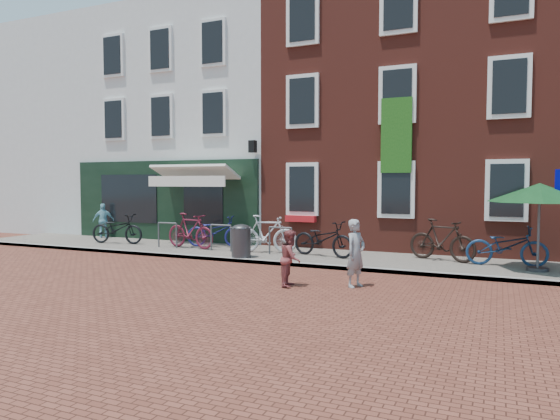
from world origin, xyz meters
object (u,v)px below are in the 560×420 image
at_px(bicycle_3, 266,234).
at_px(bicycle_6, 506,246).
at_px(woman, 356,253).
at_px(cafe_person, 103,221).
at_px(parasol, 540,189).
at_px(bicycle_4, 323,239).
at_px(litter_bin, 241,239).
at_px(boy, 291,258).
at_px(bicycle_2, 215,231).
at_px(bicycle_5, 442,240).
at_px(bicycle_1, 190,231).
at_px(bicycle_0, 117,229).

height_order(bicycle_3, bicycle_6, bicycle_3).
height_order(woman, cafe_person, woman).
bearing_deg(parasol, woman, -139.67).
height_order(parasol, bicycle_4, parasol).
relative_size(litter_bin, woman, 0.69).
relative_size(bicycle_4, bicycle_6, 1.00).
bearing_deg(bicycle_6, bicycle_3, 87.29).
xyz_separation_m(boy, cafe_person, (-9.76, 4.87, 0.15)).
relative_size(litter_bin, bicycle_2, 0.52).
xyz_separation_m(bicycle_3, bicycle_5, (5.01, 0.49, 0.00)).
xyz_separation_m(bicycle_4, bicycle_6, (4.78, 0.34, 0.00)).
bearing_deg(bicycle_1, bicycle_5, -77.36).
xyz_separation_m(parasol, bicycle_1, (-9.93, 0.05, -1.39)).
bearing_deg(woman, bicycle_0, 94.06).
bearing_deg(bicycle_4, bicycle_3, 101.62).
relative_size(cafe_person, bicycle_3, 0.69).
bearing_deg(woman, litter_bin, 84.47).
bearing_deg(bicycle_1, litter_bin, -105.42).
bearing_deg(litter_bin, bicycle_4, 28.33).
xyz_separation_m(bicycle_1, bicycle_5, (7.66, 0.59, 0.00)).
bearing_deg(bicycle_2, woman, -135.70).
bearing_deg(woman, cafe_person, 91.17).
bearing_deg(bicycle_3, parasol, -106.04).
bearing_deg(boy, cafe_person, 53.40).
bearing_deg(bicycle_0, bicycle_6, -96.72).
bearing_deg(bicycle_5, parasol, -86.45).
distance_m(woman, bicycle_0, 9.81).
bearing_deg(bicycle_1, bicycle_6, -79.37).
bearing_deg(boy, bicycle_3, 22.06).
bearing_deg(bicycle_4, litter_bin, 131.45).
xyz_separation_m(bicycle_2, bicycle_6, (8.67, -0.21, 0.00)).
bearing_deg(bicycle_4, bicycle_5, -67.28).
relative_size(bicycle_0, bicycle_3, 1.03).
height_order(parasol, bicycle_5, parasol).
xyz_separation_m(litter_bin, bicycle_0, (-5.42, 1.07, -0.01)).
bearing_deg(parasol, litter_bin, -172.42).
bearing_deg(bicycle_1, bicycle_4, -81.10).
relative_size(bicycle_1, bicycle_4, 0.97).
bearing_deg(cafe_person, bicycle_4, 132.35).
height_order(litter_bin, bicycle_0, bicycle_0).
distance_m(bicycle_0, bicycle_1, 3.01).
xyz_separation_m(parasol, boy, (-4.94, -3.57, -1.46)).
height_order(litter_bin, bicycle_5, bicycle_5).
bearing_deg(parasol, bicycle_2, 176.00).
bearing_deg(litter_bin, bicycle_1, 156.38).
distance_m(bicycle_1, bicycle_3, 2.65).
xyz_separation_m(cafe_person, bicycle_0, (1.77, -1.23, -0.14)).
bearing_deg(woman, boy, 133.13).
relative_size(bicycle_0, bicycle_6, 1.00).
height_order(litter_bin, bicycle_3, bicycle_3).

